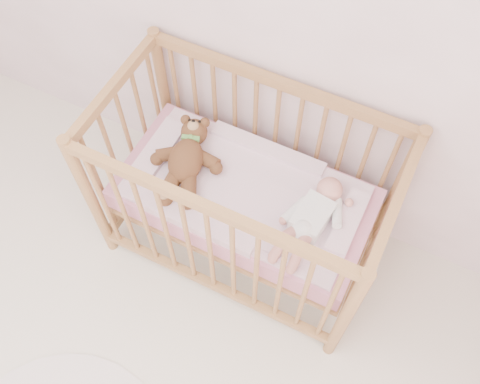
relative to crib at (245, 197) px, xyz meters
The scene contains 5 objects.
crib is the anchor object (origin of this frame).
mattress 0.01m from the crib, ahead, with size 1.22×0.62×0.13m, color pink.
blanket 0.06m from the crib, ahead, with size 1.10×0.58×0.06m, color #F6A9CB, non-canonical shape.
baby 0.37m from the crib, ahead, with size 0.26×0.54×0.13m, color white, non-canonical shape.
teddy_bear 0.34m from the crib, behind, with size 0.37×0.52×0.14m, color brown, non-canonical shape.
Camera 1 is at (0.90, 0.41, 2.74)m, focal length 40.00 mm.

